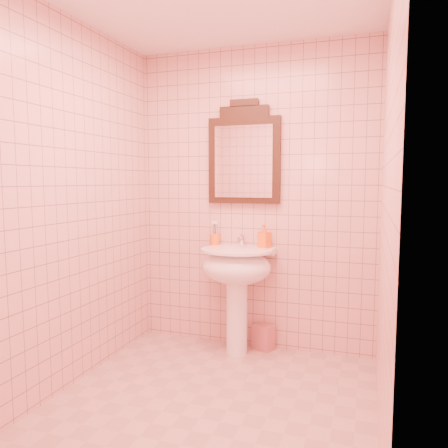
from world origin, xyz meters
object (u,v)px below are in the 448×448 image
(mirror, at_px, (244,156))
(soap_dispenser, at_px, (264,236))
(toothbrush_cup, at_px, (215,239))
(towel, at_px, (263,337))
(pedestal_sink, at_px, (237,274))

(mirror, height_order, soap_dispenser, mirror)
(toothbrush_cup, height_order, towel, toothbrush_cup)
(towel, bearing_deg, soap_dispenser, -74.69)
(soap_dispenser, bearing_deg, pedestal_sink, -120.66)
(mirror, relative_size, towel, 4.06)
(pedestal_sink, xyz_separation_m, mirror, (0.00, 0.20, 0.95))
(pedestal_sink, relative_size, mirror, 1.02)
(pedestal_sink, xyz_separation_m, toothbrush_cup, (-0.24, 0.15, 0.25))
(toothbrush_cup, distance_m, towel, 0.92)
(pedestal_sink, distance_m, mirror, 0.97)
(toothbrush_cup, bearing_deg, pedestal_sink, -32.67)
(mirror, bearing_deg, pedestal_sink, -90.00)
(pedestal_sink, bearing_deg, towel, 42.53)
(pedestal_sink, bearing_deg, soap_dispenser, 37.13)
(mirror, bearing_deg, towel, -10.01)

